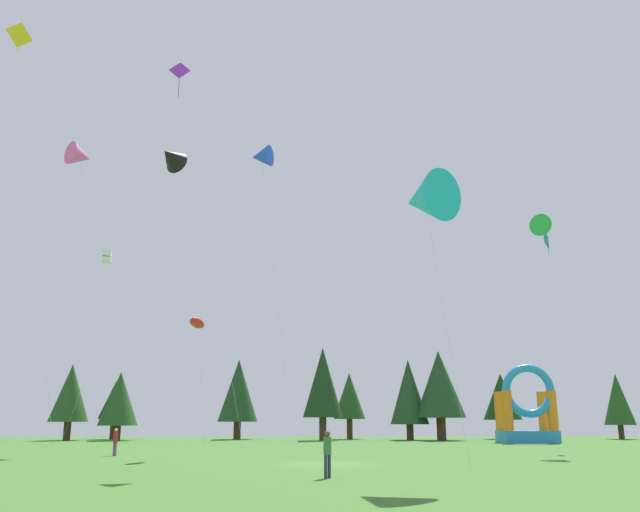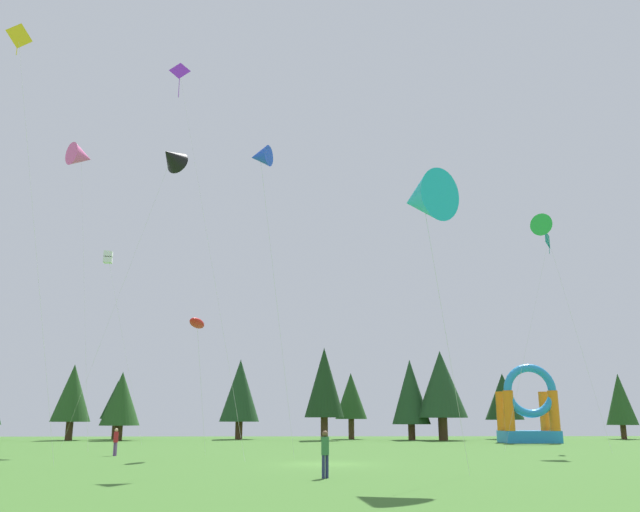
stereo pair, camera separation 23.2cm
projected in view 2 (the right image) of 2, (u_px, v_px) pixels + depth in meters
ground_plane at (325, 464)px, 33.82m from camera, size 120.00×120.00×0.00m
kite_cyan_delta at (423, 199)px, 28.68m from camera, size 3.33×3.19×12.90m
kite_blue_delta at (260, 157)px, 37.39m from camera, size 2.82×6.46×17.49m
kite_white_box at (108, 258)px, 63.32m from camera, size 4.72×1.18×18.12m
kite_yellow_diamond at (18, 41)px, 38.11m from camera, size 4.95×1.02×24.47m
kite_teal_diamond at (549, 240)px, 56.69m from camera, size 6.84×5.06×18.10m
kite_green_delta at (545, 226)px, 51.31m from camera, size 3.74×3.30×17.91m
kite_black_delta at (172, 157)px, 57.70m from camera, size 10.28×5.78×26.04m
kite_red_parafoil at (197, 323)px, 41.32m from camera, size 1.14×4.01×8.61m
kite_purple_diamond at (180, 76)px, 47.58m from camera, size 6.50×5.57×27.36m
kite_pink_delta at (81, 157)px, 55.95m from camera, size 5.08×4.77×25.16m
person_near_camera at (116, 439)px, 41.92m from camera, size 0.40×0.40×1.71m
person_midfield at (325, 450)px, 25.87m from camera, size 0.43×0.43×1.81m
inflatable_yellow_castle at (529, 413)px, 65.89m from camera, size 5.53×3.58×7.76m
tree_row_2 at (73, 393)px, 74.87m from camera, size 4.41×4.41×8.51m
tree_row_3 at (117, 400)px, 78.55m from camera, size 3.70×3.70×6.83m
tree_row_4 at (121, 399)px, 73.79m from camera, size 4.43×4.43×7.57m
tree_row_5 at (240, 391)px, 78.71m from camera, size 4.75×4.75×9.40m
tree_row_6 at (324, 383)px, 74.56m from camera, size 4.48×4.48×10.36m
tree_row_7 at (351, 396)px, 79.33m from camera, size 3.86×3.86×7.83m
tree_row_8 at (410, 392)px, 75.94m from camera, size 4.41×4.41×9.13m
tree_row_9 at (441, 384)px, 75.02m from camera, size 5.73×5.73×10.05m
tree_row_10 at (503, 397)px, 79.19m from camera, size 4.60×4.60×7.75m
tree_row_11 at (620, 399)px, 79.39m from camera, size 3.65×3.65×7.77m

